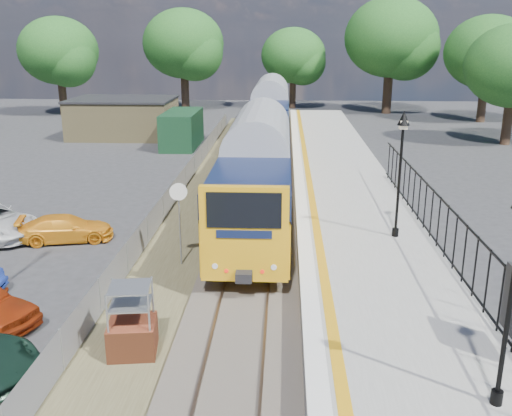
# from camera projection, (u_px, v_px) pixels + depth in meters

# --- Properties ---
(ground) EXTENTS (120.00, 120.00, 0.00)m
(ground) POSITION_uv_depth(u_px,v_px,m) (239.00, 336.00, 15.81)
(ground) COLOR #2D2D30
(ground) RESTS_ON ground
(track_bed) EXTENTS (5.90, 80.00, 0.29)m
(track_bed) POSITION_uv_depth(u_px,v_px,m) (246.00, 223.00, 25.05)
(track_bed) COLOR #473F38
(track_bed) RESTS_ON ground
(platform) EXTENTS (5.00, 70.00, 0.90)m
(platform) POSITION_uv_depth(u_px,v_px,m) (358.00, 229.00, 23.12)
(platform) COLOR gray
(platform) RESTS_ON ground
(platform_edge) EXTENTS (0.90, 70.00, 0.01)m
(platform_edge) POSITION_uv_depth(u_px,v_px,m) (307.00, 218.00, 23.09)
(platform_edge) COLOR silver
(platform_edge) RESTS_ON platform
(victorian_lamp_north) EXTENTS (0.44, 0.44, 4.60)m
(victorian_lamp_north) POSITION_uv_depth(u_px,v_px,m) (402.00, 145.00, 20.04)
(victorian_lamp_north) COLOR black
(victorian_lamp_north) RESTS_ON platform
(palisade_fence) EXTENTS (0.12, 26.00, 2.00)m
(palisade_fence) POSITION_uv_depth(u_px,v_px,m) (462.00, 250.00, 17.10)
(palisade_fence) COLOR black
(palisade_fence) RESTS_ON platform
(wire_fence) EXTENTS (0.06, 52.00, 1.20)m
(wire_fence) POSITION_uv_depth(u_px,v_px,m) (172.00, 196.00, 27.31)
(wire_fence) COLOR #999EA3
(wire_fence) RESTS_ON ground
(outbuilding) EXTENTS (10.80, 10.10, 3.12)m
(outbuilding) POSITION_uv_depth(u_px,v_px,m) (134.00, 120.00, 45.72)
(outbuilding) COLOR #8F7F50
(outbuilding) RESTS_ON ground
(tree_line) EXTENTS (56.80, 43.80, 11.88)m
(tree_line) POSITION_uv_depth(u_px,v_px,m) (288.00, 51.00, 53.96)
(tree_line) COLOR #332319
(tree_line) RESTS_ON ground
(train) EXTENTS (2.82, 40.83, 3.51)m
(train) POSITION_uv_depth(u_px,v_px,m) (267.00, 127.00, 36.64)
(train) COLOR orange
(train) RESTS_ON ground
(brick_plinth) EXTENTS (1.35, 1.35, 1.94)m
(brick_plinth) POSITION_uv_depth(u_px,v_px,m) (132.00, 322.00, 14.68)
(brick_plinth) COLOR brown
(brick_plinth) RESTS_ON ground
(speed_sign) EXTENTS (0.61, 0.18, 3.09)m
(speed_sign) POSITION_uv_depth(u_px,v_px,m) (179.00, 209.00, 20.04)
(speed_sign) COLOR #999EA3
(speed_sign) RESTS_ON ground
(car_yellow) EXTENTS (3.93, 2.30, 1.07)m
(car_yellow) POSITION_uv_depth(u_px,v_px,m) (66.00, 228.00, 22.99)
(car_yellow) COLOR orange
(car_yellow) RESTS_ON ground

